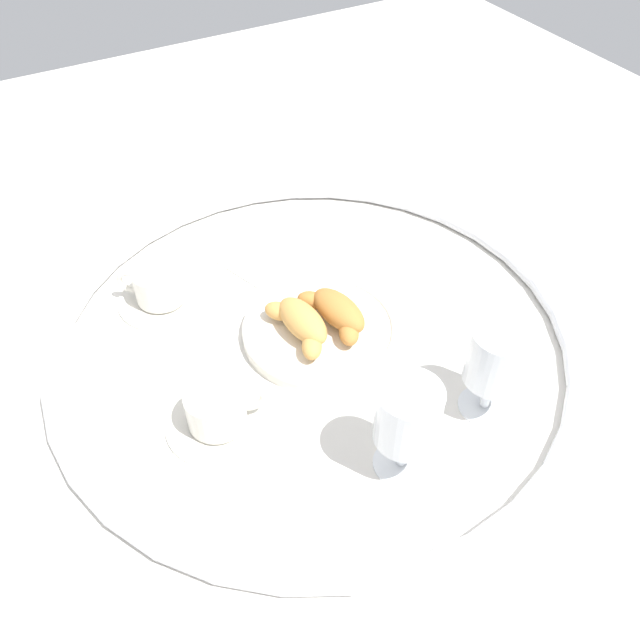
{
  "coord_description": "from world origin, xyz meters",
  "views": [
    {
      "loc": [
        -0.58,
        0.31,
        0.7
      ],
      "look_at": [
        0.01,
        -0.01,
        0.03
      ],
      "focal_mm": 36.88,
      "sensor_mm": 36.0,
      "label": 1
    }
  ],
  "objects": [
    {
      "name": "coffee_cup_far",
      "position": [
        -0.07,
        0.18,
        0.03
      ],
      "size": [
        0.14,
        0.14,
        0.06
      ],
      "color": "silver",
      "rests_on": "ground_plane"
    },
    {
      "name": "juice_glass_left",
      "position": [
        -0.22,
        -0.14,
        0.09
      ],
      "size": [
        0.08,
        0.08,
        0.14
      ],
      "color": "white",
      "rests_on": "ground_plane"
    },
    {
      "name": "croissant_large",
      "position": [
        0.0,
        -0.04,
        0.04
      ],
      "size": [
        0.14,
        0.08,
        0.04
      ],
      "color": "#BC7A38",
      "rests_on": "pastry_plate"
    },
    {
      "name": "ground_plane",
      "position": [
        0.0,
        0.0,
        0.0
      ],
      "size": [
        2.2,
        2.2,
        0.0
      ],
      "primitive_type": "plane",
      "color": "silver"
    },
    {
      "name": "coffee_cup_near",
      "position": [
        0.19,
        0.16,
        0.03
      ],
      "size": [
        0.14,
        0.14,
        0.06
      ],
      "color": "silver",
      "rests_on": "ground_plane"
    },
    {
      "name": "pastry_plate",
      "position": [
        0.01,
        -0.01,
        0.01
      ],
      "size": [
        0.23,
        0.23,
        0.02
      ],
      "color": "silver",
      "rests_on": "ground_plane"
    },
    {
      "name": "juice_glass_right",
      "position": [
        -0.24,
        0.01,
        0.09
      ],
      "size": [
        0.08,
        0.08,
        0.14
      ],
      "color": "white",
      "rests_on": "ground_plane"
    },
    {
      "name": "folded_napkin",
      "position": [
        0.2,
        -0.01,
        0.0
      ],
      "size": [
        0.14,
        0.14,
        0.01
      ],
      "primitive_type": "cube",
      "rotation": [
        0.0,
        0.0,
        0.34
      ],
      "color": "silver",
      "rests_on": "ground_plane"
    },
    {
      "name": "table_chrome_rim",
      "position": [
        0.0,
        0.0,
        0.01
      ],
      "size": [
        0.75,
        0.75,
        0.02
      ],
      "primitive_type": "torus",
      "color": "silver",
      "rests_on": "ground_plane"
    },
    {
      "name": "croissant_small",
      "position": [
        0.01,
        0.02,
        0.04
      ],
      "size": [
        0.14,
        0.07,
        0.04
      ],
      "color": "#D6994C",
      "rests_on": "pastry_plate"
    }
  ]
}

